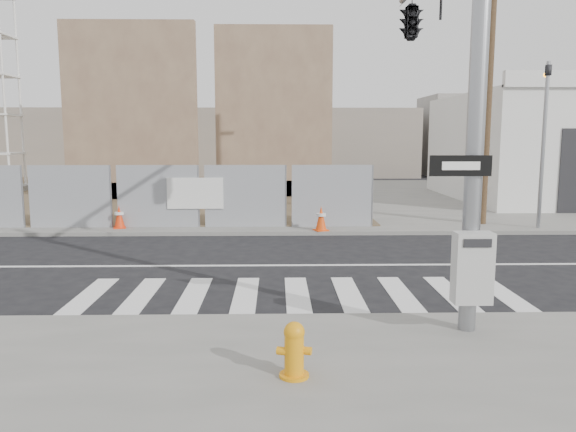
{
  "coord_description": "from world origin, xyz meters",
  "views": [
    {
      "loc": [
        -0.4,
        -12.98,
        3.05
      ],
      "look_at": [
        -0.16,
        -1.49,
        1.4
      ],
      "focal_mm": 35.0,
      "sensor_mm": 36.0,
      "label": 1
    }
  ],
  "objects_px": {
    "signal_pole": "(428,44)",
    "traffic_cone_d": "(321,219)",
    "fire_hydrant": "(294,350)",
    "traffic_cone_c": "(119,217)"
  },
  "relations": [
    {
      "from": "signal_pole",
      "to": "traffic_cone_d",
      "type": "xyz_separation_m",
      "value": [
        -1.51,
        6.27,
        -4.28
      ]
    },
    {
      "from": "fire_hydrant",
      "to": "traffic_cone_d",
      "type": "relative_size",
      "value": 0.9
    },
    {
      "from": "traffic_cone_d",
      "to": "signal_pole",
      "type": "bearing_deg",
      "value": -76.49
    },
    {
      "from": "fire_hydrant",
      "to": "traffic_cone_d",
      "type": "xyz_separation_m",
      "value": [
        1.18,
        10.67,
        0.03
      ]
    },
    {
      "from": "traffic_cone_c",
      "to": "fire_hydrant",
      "type": "bearing_deg",
      "value": -65.13
    },
    {
      "from": "traffic_cone_c",
      "to": "traffic_cone_d",
      "type": "bearing_deg",
      "value": -5.37
    },
    {
      "from": "signal_pole",
      "to": "traffic_cone_c",
      "type": "bearing_deg",
      "value": 139.03
    },
    {
      "from": "signal_pole",
      "to": "fire_hydrant",
      "type": "relative_size",
      "value": 10.05
    },
    {
      "from": "fire_hydrant",
      "to": "signal_pole",
      "type": "bearing_deg",
      "value": 75.3
    },
    {
      "from": "signal_pole",
      "to": "fire_hydrant",
      "type": "xyz_separation_m",
      "value": [
        -2.68,
        -4.41,
        -4.32
      ]
    }
  ]
}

